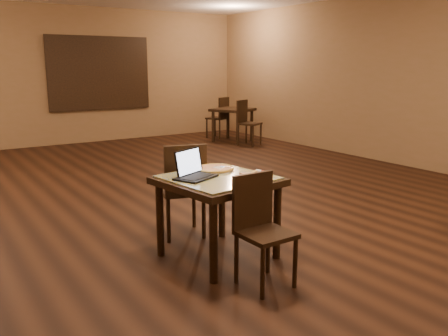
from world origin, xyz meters
TOP-DOWN VIEW (x-y plane):
  - ground at (0.00, 0.00)m, footprint 10.00×10.00m
  - wall_back at (0.00, 5.00)m, footprint 8.00×0.02m
  - wall_right at (4.00, 0.00)m, footprint 0.02×10.00m
  - mural at (0.50, 4.96)m, footprint 2.34×0.05m
  - tiled_table at (-0.94, -2.23)m, footprint 1.04×1.04m
  - chair_main_near at (-0.94, -2.86)m, footprint 0.40×0.40m
  - chair_main_far at (-0.96, -1.62)m, footprint 0.52×0.52m
  - laptop at (-1.14, -2.13)m, footprint 0.43×0.41m
  - plate at (-0.72, -2.41)m, footprint 0.25×0.25m
  - pizza_slice at (-0.72, -2.41)m, footprint 0.28×0.28m
  - pizza_pan at (-0.82, -1.99)m, footprint 0.35×0.35m
  - pizza_whole at (-0.82, -1.99)m, footprint 0.35×0.35m
  - spatula at (-0.80, -2.01)m, footprint 0.19×0.24m
  - napkin_roll at (-0.54, -2.37)m, footprint 0.06×0.16m
  - other_table_a at (3.00, 3.28)m, footprint 1.08×1.08m
  - other_table_a_chair_near at (2.96, 2.69)m, footprint 0.57×0.57m
  - other_table_a_chair_far at (3.04, 3.86)m, footprint 0.57×0.57m

SIDE VIEW (x-z plane):
  - ground at x=0.00m, z-range 0.00..0.00m
  - chair_main_near at x=-0.94m, z-range 0.06..0.95m
  - chair_main_far at x=-0.96m, z-range 0.06..1.04m
  - other_table_a_chair_near at x=2.96m, z-range 0.06..1.05m
  - other_table_a_chair_far at x=3.04m, z-range 0.06..1.05m
  - other_table_a at x=3.00m, z-range 0.25..1.01m
  - tiled_table at x=-0.94m, z-range 0.28..1.04m
  - pizza_pan at x=-0.82m, z-range 0.76..0.77m
  - plate at x=-0.72m, z-range 0.76..0.78m
  - napkin_roll at x=-0.54m, z-range 0.76..0.80m
  - pizza_whole at x=-0.82m, z-range 0.77..0.79m
  - pizza_slice at x=-0.72m, z-range 0.77..0.80m
  - spatula at x=-0.80m, z-range 0.79..0.79m
  - laptop at x=-1.14m, z-range 0.70..0.95m
  - wall_back at x=0.00m, z-range 0.00..3.00m
  - wall_right at x=4.00m, z-range 0.00..3.00m
  - mural at x=0.50m, z-range 0.73..2.37m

